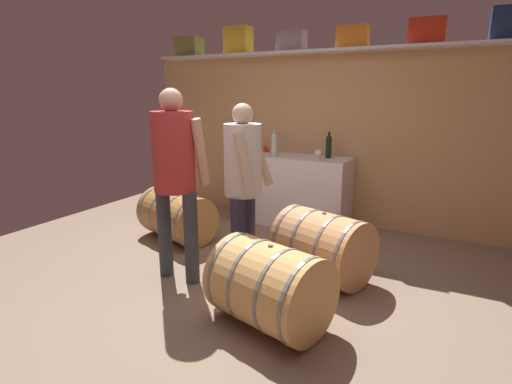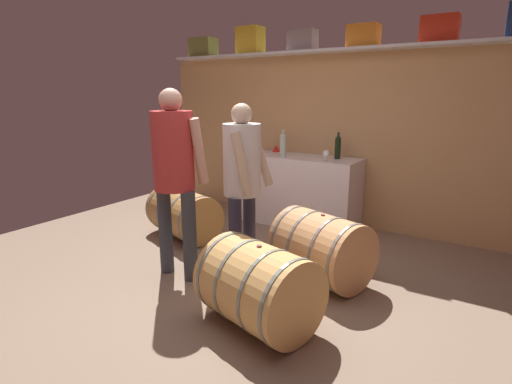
% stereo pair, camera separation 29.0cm
% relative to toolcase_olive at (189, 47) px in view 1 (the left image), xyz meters
% --- Properties ---
extents(ground_plane, '(6.24, 8.03, 0.02)m').
position_rel_toolcase_olive_xyz_m(ground_plane, '(1.96, -1.66, -2.31)').
color(ground_plane, '#826C59').
extents(back_wall_panel, '(5.04, 0.10, 2.14)m').
position_rel_toolcase_olive_xyz_m(back_wall_panel, '(1.96, 0.15, -1.23)').
color(back_wall_panel, tan).
rests_on(back_wall_panel, ground).
extents(high_shelf_board, '(4.64, 0.40, 0.03)m').
position_rel_toolcase_olive_xyz_m(high_shelf_board, '(1.96, 0.00, -0.15)').
color(high_shelf_board, silver).
rests_on(high_shelf_board, back_wall_panel).
extents(toolcase_olive, '(0.37, 0.28, 0.27)m').
position_rel_toolcase_olive_xyz_m(toolcase_olive, '(0.00, 0.00, 0.00)').
color(toolcase_olive, olive).
rests_on(toolcase_olive, high_shelf_board).
extents(toolcase_yellow, '(0.33, 0.27, 0.35)m').
position_rel_toolcase_olive_xyz_m(toolcase_yellow, '(0.81, 0.00, 0.04)').
color(toolcase_yellow, yellow).
rests_on(toolcase_yellow, high_shelf_board).
extents(toolcase_grey, '(0.34, 0.23, 0.25)m').
position_rel_toolcase_olive_xyz_m(toolcase_grey, '(1.58, 0.00, -0.01)').
color(toolcase_grey, gray).
rests_on(toolcase_grey, high_shelf_board).
extents(toolcase_orange, '(0.35, 0.26, 0.25)m').
position_rel_toolcase_olive_xyz_m(toolcase_orange, '(2.35, 0.00, -0.01)').
color(toolcase_orange, orange).
rests_on(toolcase_orange, high_shelf_board).
extents(toolcase_red, '(0.36, 0.25, 0.27)m').
position_rel_toolcase_olive_xyz_m(toolcase_red, '(3.14, 0.00, 0.00)').
color(toolcase_red, red).
rests_on(toolcase_red, high_shelf_board).
extents(toolcase_navy, '(0.31, 0.25, 0.32)m').
position_rel_toolcase_olive_xyz_m(toolcase_navy, '(3.87, 0.00, 0.02)').
color(toolcase_navy, navy).
rests_on(toolcase_navy, high_shelf_board).
extents(work_cabinet, '(1.49, 0.58, 0.89)m').
position_rel_toolcase_olive_xyz_m(work_cabinet, '(1.70, -0.20, -1.86)').
color(work_cabinet, white).
rests_on(work_cabinet, ground).
extents(wine_bottle_clear, '(0.08, 0.08, 0.34)m').
position_rel_toolcase_olive_xyz_m(wine_bottle_clear, '(1.52, -0.35, -1.26)').
color(wine_bottle_clear, '#B2C8BC').
rests_on(wine_bottle_clear, work_cabinet).
extents(wine_bottle_dark, '(0.07, 0.07, 0.32)m').
position_rel_toolcase_olive_xyz_m(wine_bottle_dark, '(2.16, -0.14, -1.26)').
color(wine_bottle_dark, black).
rests_on(wine_bottle_dark, work_cabinet).
extents(wine_glass, '(0.08, 0.08, 0.13)m').
position_rel_toolcase_olive_xyz_m(wine_glass, '(2.11, -0.38, -1.33)').
color(wine_glass, white).
rests_on(wine_glass, work_cabinet).
extents(red_funnel, '(0.11, 0.11, 0.09)m').
position_rel_toolcase_olive_xyz_m(red_funnel, '(1.23, -0.01, -1.37)').
color(red_funnel, red).
rests_on(red_funnel, work_cabinet).
extents(wine_barrel_near, '(0.92, 0.79, 0.63)m').
position_rel_toolcase_olive_xyz_m(wine_barrel_near, '(2.50, -2.48, -1.99)').
color(wine_barrel_near, tan).
rests_on(wine_barrel_near, ground).
extents(wine_barrel_far, '(1.00, 0.80, 0.58)m').
position_rel_toolcase_olive_xyz_m(wine_barrel_far, '(0.77, -1.38, -2.02)').
color(wine_barrel_far, '#A6763B').
rests_on(wine_barrel_far, ground).
extents(wine_barrel_flank, '(0.95, 0.84, 0.63)m').
position_rel_toolcase_olive_xyz_m(wine_barrel_flank, '(2.59, -1.56, -1.99)').
color(wine_barrel_flank, tan).
rests_on(wine_barrel_flank, ground).
extents(winemaker_pouring, '(0.51, 0.42, 1.71)m').
position_rel_toolcase_olive_xyz_m(winemaker_pouring, '(1.43, -2.17, -1.25)').
color(winemaker_pouring, '#31353D').
rests_on(winemaker_pouring, ground).
extents(visitor_tasting, '(0.39, 0.49, 1.58)m').
position_rel_toolcase_olive_xyz_m(visitor_tasting, '(1.91, -1.81, -1.33)').
color(visitor_tasting, '#2A273B').
rests_on(visitor_tasting, ground).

